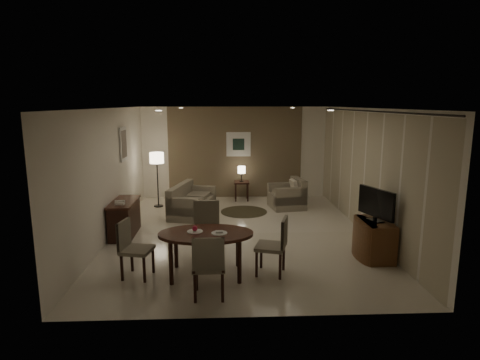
{
  "coord_description": "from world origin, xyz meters",
  "views": [
    {
      "loc": [
        -0.38,
        -8.38,
        2.81
      ],
      "look_at": [
        0.0,
        0.2,
        1.15
      ],
      "focal_mm": 30.0,
      "sensor_mm": 36.0,
      "label": 1
    }
  ],
  "objects_px": {
    "chair_near": "(209,265)",
    "chair_far": "(206,231)",
    "armchair": "(287,193)",
    "tv_cabinet": "(375,239)",
    "chair_right": "(271,246)",
    "chair_left": "(137,249)",
    "sofa": "(192,200)",
    "dining_table": "(206,254)",
    "floor_lamp": "(158,180)",
    "console_desk": "(125,218)",
    "side_table": "(242,191)"
  },
  "relations": [
    {
      "from": "chair_near",
      "to": "chair_far",
      "type": "distance_m",
      "value": 1.48
    },
    {
      "from": "dining_table",
      "to": "chair_left",
      "type": "distance_m",
      "value": 1.12
    },
    {
      "from": "chair_left",
      "to": "armchair",
      "type": "bearing_deg",
      "value": -24.3
    },
    {
      "from": "dining_table",
      "to": "chair_near",
      "type": "distance_m",
      "value": 0.76
    },
    {
      "from": "tv_cabinet",
      "to": "side_table",
      "type": "distance_m",
      "value": 5.07
    },
    {
      "from": "chair_left",
      "to": "chair_right",
      "type": "distance_m",
      "value": 2.18
    },
    {
      "from": "chair_right",
      "to": "armchair",
      "type": "height_order",
      "value": "chair_right"
    },
    {
      "from": "side_table",
      "to": "armchair",
      "type": "bearing_deg",
      "value": -38.26
    },
    {
      "from": "console_desk",
      "to": "dining_table",
      "type": "height_order",
      "value": "console_desk"
    },
    {
      "from": "chair_left",
      "to": "armchair",
      "type": "height_order",
      "value": "chair_left"
    },
    {
      "from": "console_desk",
      "to": "chair_far",
      "type": "distance_m",
      "value": 2.29
    },
    {
      "from": "chair_far",
      "to": "sofa",
      "type": "distance_m",
      "value": 3.01
    },
    {
      "from": "console_desk",
      "to": "side_table",
      "type": "distance_m",
      "value": 4.05
    },
    {
      "from": "console_desk",
      "to": "floor_lamp",
      "type": "height_order",
      "value": "floor_lamp"
    },
    {
      "from": "armchair",
      "to": "chair_left",
      "type": "bearing_deg",
      "value": -45.4
    },
    {
      "from": "armchair",
      "to": "chair_near",
      "type": "bearing_deg",
      "value": -30.41
    },
    {
      "from": "console_desk",
      "to": "chair_right",
      "type": "height_order",
      "value": "chair_right"
    },
    {
      "from": "tv_cabinet",
      "to": "sofa",
      "type": "bearing_deg",
      "value": 139.13
    },
    {
      "from": "console_desk",
      "to": "dining_table",
      "type": "distance_m",
      "value": 2.81
    },
    {
      "from": "chair_far",
      "to": "chair_left",
      "type": "distance_m",
      "value": 1.32
    },
    {
      "from": "chair_far",
      "to": "sofa",
      "type": "height_order",
      "value": "chair_far"
    },
    {
      "from": "chair_near",
      "to": "chair_far",
      "type": "bearing_deg",
      "value": -86.95
    },
    {
      "from": "dining_table",
      "to": "side_table",
      "type": "bearing_deg",
      "value": 80.87
    },
    {
      "from": "armchair",
      "to": "dining_table",
      "type": "bearing_deg",
      "value": -34.51
    },
    {
      "from": "chair_right",
      "to": "floor_lamp",
      "type": "height_order",
      "value": "floor_lamp"
    },
    {
      "from": "dining_table",
      "to": "chair_left",
      "type": "bearing_deg",
      "value": -178.99
    },
    {
      "from": "chair_far",
      "to": "floor_lamp",
      "type": "height_order",
      "value": "floor_lamp"
    },
    {
      "from": "console_desk",
      "to": "armchair",
      "type": "distance_m",
      "value": 4.39
    },
    {
      "from": "chair_far",
      "to": "tv_cabinet",
      "type": "bearing_deg",
      "value": -2.07
    },
    {
      "from": "console_desk",
      "to": "floor_lamp",
      "type": "relative_size",
      "value": 0.8
    },
    {
      "from": "tv_cabinet",
      "to": "chair_left",
      "type": "distance_m",
      "value": 4.23
    },
    {
      "from": "chair_near",
      "to": "floor_lamp",
      "type": "bearing_deg",
      "value": -74.16
    },
    {
      "from": "chair_far",
      "to": "chair_right",
      "type": "bearing_deg",
      "value": -33.67
    },
    {
      "from": "dining_table",
      "to": "chair_far",
      "type": "relative_size",
      "value": 1.51
    },
    {
      "from": "dining_table",
      "to": "floor_lamp",
      "type": "distance_m",
      "value": 4.8
    },
    {
      "from": "chair_left",
      "to": "tv_cabinet",
      "type": "bearing_deg",
      "value": -69.26
    },
    {
      "from": "tv_cabinet",
      "to": "chair_far",
      "type": "xyz_separation_m",
      "value": [
        -3.08,
        0.1,
        0.16
      ]
    },
    {
      "from": "armchair",
      "to": "side_table",
      "type": "xyz_separation_m",
      "value": [
        -1.18,
        0.93,
        -0.12
      ]
    },
    {
      "from": "console_desk",
      "to": "chair_right",
      "type": "distance_m",
      "value": 3.59
    },
    {
      "from": "side_table",
      "to": "console_desk",
      "type": "bearing_deg",
      "value": -131.09
    },
    {
      "from": "chair_near",
      "to": "chair_left",
      "type": "relative_size",
      "value": 1.03
    },
    {
      "from": "chair_near",
      "to": "tv_cabinet",
      "type": "bearing_deg",
      "value": -155.9
    },
    {
      "from": "tv_cabinet",
      "to": "chair_right",
      "type": "xyz_separation_m",
      "value": [
        -2.0,
        -0.62,
        0.13
      ]
    },
    {
      "from": "floor_lamp",
      "to": "chair_right",
      "type": "bearing_deg",
      "value": -60.62
    },
    {
      "from": "floor_lamp",
      "to": "chair_left",
      "type": "bearing_deg",
      "value": -85.31
    },
    {
      "from": "tv_cabinet",
      "to": "chair_right",
      "type": "distance_m",
      "value": 2.1
    },
    {
      "from": "chair_right",
      "to": "side_table",
      "type": "xyz_separation_m",
      "value": [
        -0.23,
        5.17,
        -0.21
      ]
    },
    {
      "from": "console_desk",
      "to": "side_table",
      "type": "height_order",
      "value": "console_desk"
    },
    {
      "from": "chair_left",
      "to": "sofa",
      "type": "xyz_separation_m",
      "value": [
        0.62,
        3.72,
        -0.09
      ]
    },
    {
      "from": "console_desk",
      "to": "chair_far",
      "type": "xyz_separation_m",
      "value": [
        1.81,
        -1.4,
        0.14
      ]
    }
  ]
}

